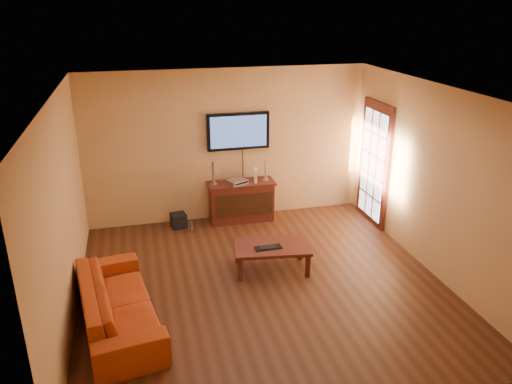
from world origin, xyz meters
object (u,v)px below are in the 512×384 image
object	(u,v)px
television	(238,131)
sofa	(117,296)
media_console	(241,201)
speaker_left	(214,174)
game_console	(256,175)
subwoofer	(179,220)
keyboard	(268,248)
coffee_table	(272,248)
av_receiver	(237,182)
speaker_right	(266,172)
bottle	(191,227)

from	to	relation	value
television	sofa	size ratio (longest dim) A/B	0.53
media_console	television	xyz separation A→B (m)	(-0.00, 0.19, 1.24)
speaker_left	game_console	distance (m)	0.75
sofa	speaker_left	distance (m)	3.22
sofa	subwoofer	world-z (taller)	sofa
sofa	speaker_left	size ratio (longest dim) A/B	5.14
keyboard	coffee_table	bearing A→B (deg)	46.10
television	sofa	bearing A→B (deg)	-126.43
av_receiver	subwoofer	distance (m)	1.24
speaker_left	subwoofer	size ratio (longest dim) A/B	1.61
television	speaker_left	world-z (taller)	television
av_receiver	keyboard	xyz separation A→B (m)	(0.05, -1.89, -0.35)
subwoofer	speaker_left	bearing A→B (deg)	-5.65
coffee_table	speaker_right	bearing A→B (deg)	77.62
coffee_table	speaker_right	distance (m)	1.99
game_console	bottle	bearing A→B (deg)	-153.04
speaker_left	bottle	xyz separation A→B (m)	(-0.46, -0.31, -0.82)
coffee_table	media_console	bearing A→B (deg)	91.34
media_console	game_console	xyz separation A→B (m)	(0.26, -0.03, 0.48)
speaker_left	subwoofer	distance (m)	1.03
television	speaker_right	xyz separation A→B (m)	(0.45, -0.19, -0.72)
subwoofer	bottle	size ratio (longest dim) A/B	1.20
bottle	keyboard	size ratio (longest dim) A/B	0.54
television	keyboard	world-z (taller)	television
media_console	sofa	size ratio (longest dim) A/B	0.57
subwoofer	keyboard	bearing A→B (deg)	-69.48
coffee_table	subwoofer	bearing A→B (deg)	122.96
av_receiver	sofa	bearing A→B (deg)	-151.97
keyboard	subwoofer	bearing A→B (deg)	120.26
speaker_left	bottle	size ratio (longest dim) A/B	1.92
television	coffee_table	xyz separation A→B (m)	(0.04, -2.05, -1.26)
keyboard	bottle	bearing A→B (deg)	119.26
sofa	television	bearing A→B (deg)	-45.23
media_console	speaker_right	world-z (taller)	speaker_right
game_console	keyboard	size ratio (longest dim) A/B	0.63
speaker_left	sofa	bearing A→B (deg)	-121.28
television	coffee_table	bearing A→B (deg)	-88.78
sofa	speaker_left	world-z (taller)	speaker_left
speaker_right	media_console	bearing A→B (deg)	-179.53
coffee_table	keyboard	size ratio (longest dim) A/B	3.00
game_console	bottle	world-z (taller)	game_console
bottle	subwoofer	bearing A→B (deg)	126.08
sofa	keyboard	distance (m)	2.25
speaker_left	game_console	bearing A→B (deg)	-3.11
coffee_table	speaker_right	size ratio (longest dim) A/B	3.40
game_console	keyboard	distance (m)	1.98
media_console	speaker_left	distance (m)	0.73
media_console	bottle	world-z (taller)	media_console
media_console	speaker_right	distance (m)	0.69
bottle	television	bearing A→B (deg)	27.16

